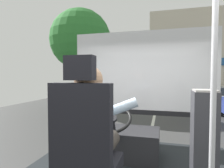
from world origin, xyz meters
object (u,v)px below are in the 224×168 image
(driver_seat, at_px, (86,152))
(handrail_pole, at_px, (214,85))
(parked_car_silver, at_px, (222,96))
(bus_driver, at_px, (91,125))
(steering_console, at_px, (119,142))
(fare_box, at_px, (204,137))

(driver_seat, bearing_deg, handrail_pole, 13.81)
(parked_car_silver, bearing_deg, bus_driver, -110.05)
(bus_driver, height_order, handrail_pole, handrail_pole)
(driver_seat, distance_m, parked_car_silver, 12.22)
(handrail_pole, height_order, parked_car_silver, handrail_pole)
(bus_driver, relative_size, parked_car_silver, 0.20)
(steering_console, height_order, handrail_pole, handrail_pole)
(driver_seat, xyz_separation_m, handrail_pole, (0.97, 0.24, 0.54))
(driver_seat, height_order, handrail_pole, handrail_pole)
(driver_seat, bearing_deg, bus_driver, 90.00)
(handrail_pole, distance_m, fare_box, 0.80)
(driver_seat, distance_m, bus_driver, 0.22)
(driver_seat, height_order, bus_driver, driver_seat)
(steering_console, distance_m, parked_car_silver, 11.09)
(bus_driver, xyz_separation_m, fare_box, (1.02, 0.68, -0.23))
(fare_box, bearing_deg, handrail_pole, -95.17)
(bus_driver, relative_size, steering_console, 0.73)
(steering_console, bearing_deg, parked_car_silver, 68.01)
(fare_box, bearing_deg, parked_car_silver, 73.66)
(driver_seat, relative_size, parked_car_silver, 0.32)
(driver_seat, bearing_deg, parked_car_silver, 70.12)
(driver_seat, height_order, parked_car_silver, driver_seat)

